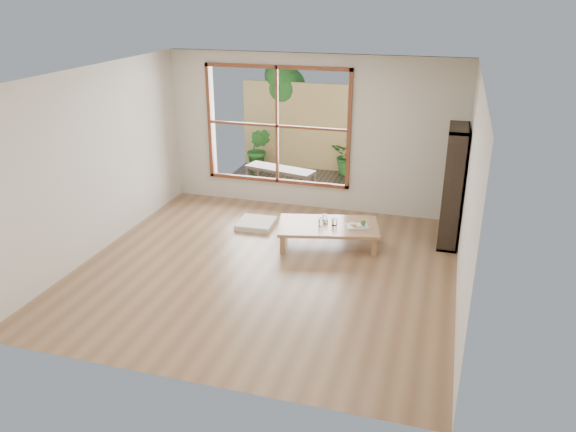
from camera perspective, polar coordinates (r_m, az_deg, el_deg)
name	(u,v)px	position (r m, az deg, el deg)	size (l,w,h in m)	color
ground	(267,268)	(7.72, -2.15, -5.26)	(5.00, 5.00, 0.00)	#966F4B
low_table	(328,227)	(8.30, 4.10, -1.14)	(1.60, 1.12, 0.32)	#A57550
floor_cushion	(256,223)	(9.04, -3.24, -0.75)	(0.56, 0.56, 0.08)	silver
bookshelf	(453,186)	(8.50, 16.43, 2.90)	(0.28, 0.79, 1.76)	black
glass_tall	(321,222)	(8.21, 3.34, -0.62)	(0.07, 0.07, 0.12)	silver
glass_mid	(334,222)	(8.25, 4.74, -0.59)	(0.08, 0.08, 0.11)	silver
glass_short	(325,217)	(8.43, 3.73, -0.13)	(0.07, 0.07, 0.09)	silver
glass_small	(326,222)	(8.30, 3.88, -0.56)	(0.06, 0.06, 0.07)	silver
food_tray	(358,225)	(8.25, 7.15, -0.94)	(0.37, 0.32, 0.10)	white
deck	(295,184)	(11.02, 0.72, 3.32)	(2.80, 2.00, 0.05)	#3A302A
garden_bench	(280,171)	(10.51, -0.80, 4.59)	(1.39, 0.69, 0.42)	black
bamboo_fence	(308,127)	(11.71, 2.09, 9.00)	(2.80, 0.06, 1.80)	tan
shrub_right	(350,155)	(11.49, 6.31, 6.17)	(0.71, 0.62, 0.79)	#2E6926
shrub_left	(259,149)	(11.66, -3.01, 6.79)	(0.50, 0.40, 0.91)	#2E6926
garden_tree	(281,88)	(12.03, -0.71, 12.89)	(1.04, 0.85, 2.22)	#4C3D2D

